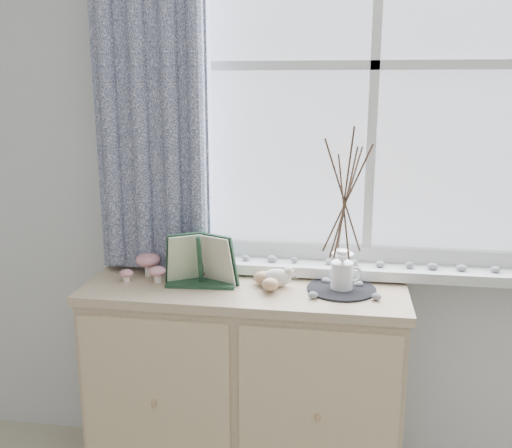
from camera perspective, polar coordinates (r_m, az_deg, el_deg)
name	(u,v)px	position (r m, az deg, el deg)	size (l,w,h in m)	color
sideboard	(245,388)	(2.32, -1.09, -16.04)	(1.20, 0.45, 0.85)	#C8AD8C
botanical_book	(199,261)	(2.10, -5.73, -3.68)	(0.30, 0.13, 0.21)	#1B3926
toadstool_cluster	(148,265)	(2.25, -10.77, -4.02)	(0.18, 0.15, 0.09)	white
wooden_eggs	(266,281)	(2.10, 1.03, -5.70)	(0.10, 0.12, 0.08)	tan
songbird_figurine	(277,277)	(2.12, 2.08, -5.30)	(0.15, 0.07, 0.08)	silver
crocheted_doily	(341,289)	(2.12, 8.53, -6.45)	(0.25, 0.25, 0.01)	black
twig_pitcher	(345,196)	(2.03, 8.88, 2.76)	(0.28, 0.28, 0.61)	silver
sideboard_pebbles	(333,286)	(2.12, 7.72, -6.18)	(0.34, 0.23, 0.02)	gray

